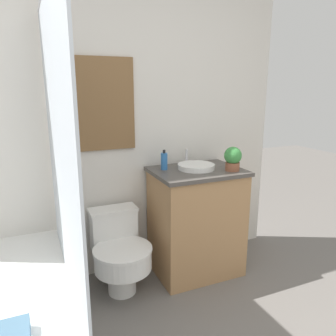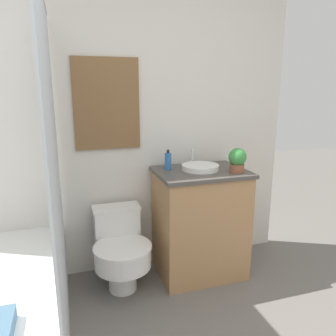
{
  "view_description": "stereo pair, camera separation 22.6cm",
  "coord_description": "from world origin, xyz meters",
  "px_view_note": "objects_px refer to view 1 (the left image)",
  "views": [
    {
      "loc": [
        -0.54,
        -0.52,
        1.5
      ],
      "look_at": [
        0.34,
        1.5,
        0.96
      ],
      "focal_mm": 35.0,
      "sensor_mm": 36.0,
      "label": 1
    },
    {
      "loc": [
        -0.32,
        -0.6,
        1.5
      ],
      "look_at": [
        0.34,
        1.5,
        0.96
      ],
      "focal_mm": 35.0,
      "sensor_mm": 36.0,
      "label": 2
    }
  ],
  "objects_px": {
    "toilet": "(119,251)",
    "sink": "(196,166)",
    "potted_plant": "(233,158)",
    "soap_bottle": "(164,161)"
  },
  "relations": [
    {
      "from": "potted_plant",
      "to": "toilet",
      "type": "bearing_deg",
      "value": 172.14
    },
    {
      "from": "sink",
      "to": "soap_bottle",
      "type": "height_order",
      "value": "soap_bottle"
    },
    {
      "from": "toilet",
      "to": "sink",
      "type": "relative_size",
      "value": 1.83
    },
    {
      "from": "toilet",
      "to": "soap_bottle",
      "type": "xyz_separation_m",
      "value": [
        0.41,
        0.12,
        0.62
      ]
    },
    {
      "from": "sink",
      "to": "potted_plant",
      "type": "xyz_separation_m",
      "value": [
        0.23,
        -0.16,
        0.08
      ]
    },
    {
      "from": "sink",
      "to": "potted_plant",
      "type": "relative_size",
      "value": 1.76
    },
    {
      "from": "toilet",
      "to": "soap_bottle",
      "type": "relative_size",
      "value": 3.84
    },
    {
      "from": "toilet",
      "to": "potted_plant",
      "type": "bearing_deg",
      "value": -7.86
    },
    {
      "from": "soap_bottle",
      "to": "potted_plant",
      "type": "distance_m",
      "value": 0.53
    },
    {
      "from": "toilet",
      "to": "sink",
      "type": "xyz_separation_m",
      "value": [
        0.65,
        0.03,
        0.58
      ]
    }
  ]
}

